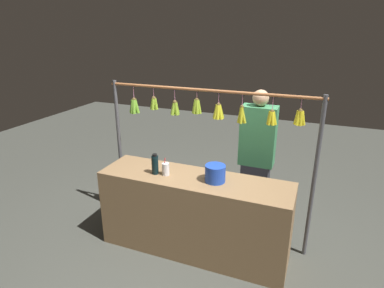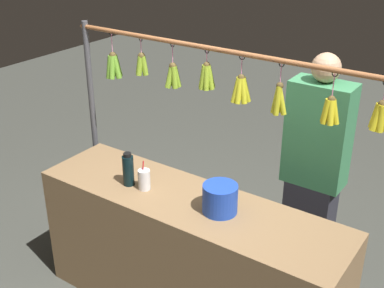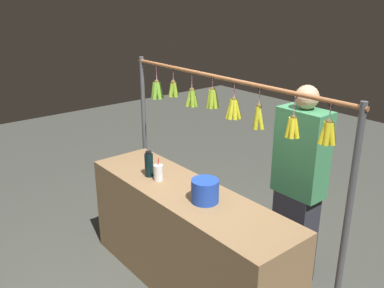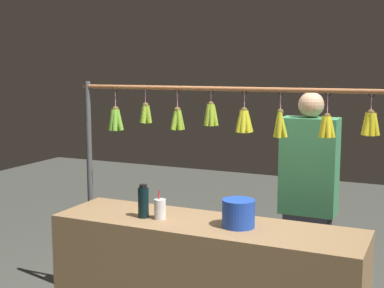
% 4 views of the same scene
% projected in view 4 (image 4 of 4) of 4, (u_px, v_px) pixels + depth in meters
% --- Properties ---
extents(market_counter, '(2.07, 0.57, 0.90)m').
position_uv_depth(market_counter, '(205.00, 288.00, 3.62)').
color(market_counter, olive).
rests_on(market_counter, ground).
extents(display_rack, '(2.42, 0.13, 1.80)m').
position_uv_depth(display_rack, '(224.00, 149.00, 3.84)').
color(display_rack, '#4C4C51').
rests_on(display_rack, ground).
extents(water_bottle, '(0.07, 0.07, 0.23)m').
position_uv_depth(water_bottle, '(143.00, 202.00, 3.66)').
color(water_bottle, black).
rests_on(water_bottle, market_counter).
extents(blue_bucket, '(0.21, 0.21, 0.18)m').
position_uv_depth(blue_bucket, '(238.00, 213.00, 3.45)').
color(blue_bucket, blue).
rests_on(blue_bucket, market_counter).
extents(drink_cup, '(0.08, 0.08, 0.19)m').
position_uv_depth(drink_cup, '(160.00, 209.00, 3.63)').
color(drink_cup, silver).
rests_on(drink_cup, market_counter).
extents(vendor_person, '(0.41, 0.22, 1.74)m').
position_uv_depth(vendor_person, '(308.00, 209.00, 4.06)').
color(vendor_person, '#2D2D38').
rests_on(vendor_person, ground).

